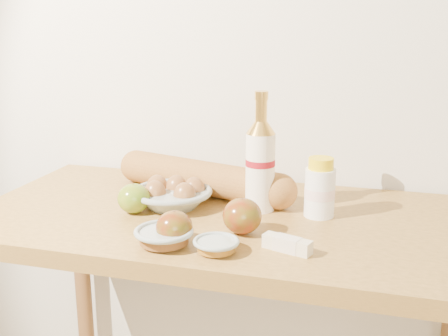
# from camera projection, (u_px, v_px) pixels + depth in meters

# --- Properties ---
(back_wall) EXTENTS (3.50, 0.02, 2.60)m
(back_wall) POSITION_uv_depth(u_px,v_px,m) (261.00, 34.00, 1.51)
(back_wall) COLOR beige
(back_wall) RESTS_ON ground
(table) EXTENTS (1.20, 0.60, 0.90)m
(table) POSITION_uv_depth(u_px,v_px,m) (227.00, 263.00, 1.35)
(table) COLOR #B08238
(table) RESTS_ON ground
(bourbon_bottle) EXTENTS (0.09, 0.09, 0.28)m
(bourbon_bottle) POSITION_uv_depth(u_px,v_px,m) (260.00, 163.00, 1.31)
(bourbon_bottle) COLOR white
(bourbon_bottle) RESTS_ON table
(cream_bottle) EXTENTS (0.09, 0.09, 0.14)m
(cream_bottle) POSITION_uv_depth(u_px,v_px,m) (320.00, 189.00, 1.29)
(cream_bottle) COLOR white
(cream_bottle) RESTS_ON table
(egg_bowl) EXTENTS (0.21, 0.21, 0.07)m
(egg_bowl) POSITION_uv_depth(u_px,v_px,m) (173.00, 195.00, 1.36)
(egg_bowl) COLOR gray
(egg_bowl) RESTS_ON table
(baguette) EXTENTS (0.53, 0.23, 0.09)m
(baguette) POSITION_uv_depth(u_px,v_px,m) (202.00, 178.00, 1.45)
(baguette) COLOR #AA7334
(baguette) RESTS_ON table
(apple_yellowgreen) EXTENTS (0.09, 0.09, 0.07)m
(apple_yellowgreen) POSITION_uv_depth(u_px,v_px,m) (134.00, 198.00, 1.32)
(apple_yellowgreen) COLOR olive
(apple_yellowgreen) RESTS_ON table
(apple_redgreen_front) EXTENTS (0.09, 0.09, 0.07)m
(apple_redgreen_front) POSITION_uv_depth(u_px,v_px,m) (174.00, 227.00, 1.14)
(apple_redgreen_front) COLOR maroon
(apple_redgreen_front) RESTS_ON table
(apple_redgreen_right) EXTENTS (0.10, 0.10, 0.08)m
(apple_redgreen_right) POSITION_uv_depth(u_px,v_px,m) (242.00, 216.00, 1.19)
(apple_redgreen_right) COLOR maroon
(apple_redgreen_right) RESTS_ON table
(sugar_bowl) EXTENTS (0.15, 0.15, 0.03)m
(sugar_bowl) POSITION_uv_depth(u_px,v_px,m) (164.00, 236.00, 1.13)
(sugar_bowl) COLOR #94A29C
(sugar_bowl) RESTS_ON table
(syrup_bowl) EXTENTS (0.11, 0.11, 0.03)m
(syrup_bowl) POSITION_uv_depth(u_px,v_px,m) (216.00, 245.00, 1.10)
(syrup_bowl) COLOR #95A39E
(syrup_bowl) RESTS_ON table
(butter_stick) EXTENTS (0.10, 0.06, 0.03)m
(butter_stick) POSITION_uv_depth(u_px,v_px,m) (287.00, 244.00, 1.11)
(butter_stick) COLOR beige
(butter_stick) RESTS_ON table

